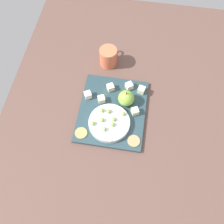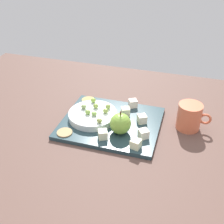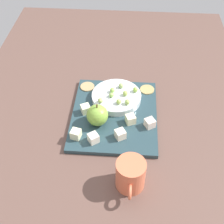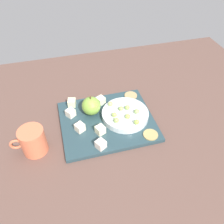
% 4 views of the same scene
% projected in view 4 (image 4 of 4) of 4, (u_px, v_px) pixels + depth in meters
% --- Properties ---
extents(table, '(1.43, 0.97, 0.04)m').
position_uv_depth(table, '(110.00, 121.00, 0.87)').
color(table, brown).
rests_on(table, ground).
extents(platter, '(0.33, 0.27, 0.01)m').
position_uv_depth(platter, '(107.00, 121.00, 0.83)').
color(platter, '#273F47').
rests_on(platter, table).
extents(serving_dish, '(0.17, 0.17, 0.02)m').
position_uv_depth(serving_dish, '(125.00, 115.00, 0.83)').
color(serving_dish, silver).
rests_on(serving_dish, platter).
extents(apple_whole, '(0.07, 0.07, 0.07)m').
position_uv_depth(apple_whole, '(91.00, 106.00, 0.83)').
color(apple_whole, '#83B23E').
rests_on(apple_whole, platter).
extents(apple_stem, '(0.01, 0.01, 0.01)m').
position_uv_depth(apple_stem, '(90.00, 97.00, 0.80)').
color(apple_stem, brown).
rests_on(apple_stem, apple_whole).
extents(cheese_cube_0, '(0.04, 0.04, 0.03)m').
position_uv_depth(cheese_cube_0, '(71.00, 113.00, 0.83)').
color(cheese_cube_0, white).
rests_on(cheese_cube_0, platter).
extents(cheese_cube_1, '(0.04, 0.04, 0.03)m').
position_uv_depth(cheese_cube_1, '(101.00, 144.00, 0.73)').
color(cheese_cube_1, '#F7E3CF').
rests_on(cheese_cube_1, platter).
extents(cheese_cube_2, '(0.04, 0.04, 0.03)m').
position_uv_depth(cheese_cube_2, '(101.00, 100.00, 0.88)').
color(cheese_cube_2, '#ECF1C2').
rests_on(cheese_cube_2, platter).
extents(cheese_cube_3, '(0.04, 0.04, 0.03)m').
position_uv_depth(cheese_cube_3, '(80.00, 127.00, 0.78)').
color(cheese_cube_3, '#F9EBCC').
rests_on(cheese_cube_3, platter).
extents(cheese_cube_4, '(0.04, 0.04, 0.03)m').
position_uv_depth(cheese_cube_4, '(100.00, 130.00, 0.77)').
color(cheese_cube_4, '#F9F0BD').
rests_on(cheese_cube_4, platter).
extents(cheese_cube_5, '(0.03, 0.03, 0.03)m').
position_uv_depth(cheese_cube_5, '(72.00, 103.00, 0.87)').
color(cheese_cube_5, '#EEF3BF').
rests_on(cheese_cube_5, platter).
extents(cracker_0, '(0.05, 0.05, 0.00)m').
position_uv_depth(cracker_0, '(131.00, 96.00, 0.92)').
color(cracker_0, tan).
rests_on(cracker_0, platter).
extents(cracker_1, '(0.05, 0.05, 0.00)m').
position_uv_depth(cracker_1, '(151.00, 135.00, 0.77)').
color(cracker_1, tan).
rests_on(cracker_1, platter).
extents(grape_0, '(0.02, 0.02, 0.02)m').
position_uv_depth(grape_0, '(110.00, 104.00, 0.84)').
color(grape_0, '#9FB05C').
rests_on(grape_0, serving_dish).
extents(grape_1, '(0.02, 0.02, 0.02)m').
position_uv_depth(grape_1, '(114.00, 115.00, 0.80)').
color(grape_1, '#9CB455').
rests_on(grape_1, serving_dish).
extents(grape_2, '(0.02, 0.02, 0.01)m').
position_uv_depth(grape_2, '(121.00, 108.00, 0.82)').
color(grape_2, '#8FBB57').
rests_on(grape_2, serving_dish).
extents(grape_3, '(0.02, 0.02, 0.02)m').
position_uv_depth(grape_3, '(137.00, 111.00, 0.81)').
color(grape_3, '#91AD61').
rests_on(grape_3, serving_dish).
extents(grape_4, '(0.02, 0.02, 0.02)m').
position_uv_depth(grape_4, '(127.00, 107.00, 0.83)').
color(grape_4, '#94C154').
rests_on(grape_4, serving_dish).
extents(grape_5, '(0.02, 0.02, 0.02)m').
position_uv_depth(grape_5, '(137.00, 122.00, 0.77)').
color(grape_5, '#97BD4B').
rests_on(grape_5, serving_dish).
extents(grape_6, '(0.02, 0.02, 0.02)m').
position_uv_depth(grape_6, '(116.00, 120.00, 0.78)').
color(grape_6, '#9BB859').
rests_on(grape_6, serving_dish).
extents(grape_7, '(0.02, 0.02, 0.02)m').
position_uv_depth(grape_7, '(128.00, 116.00, 0.79)').
color(grape_7, '#9DB852').
rests_on(grape_7, serving_dish).
extents(cup, '(0.11, 0.08, 0.09)m').
position_uv_depth(cup, '(33.00, 141.00, 0.72)').
color(cup, '#E26D49').
rests_on(cup, table).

